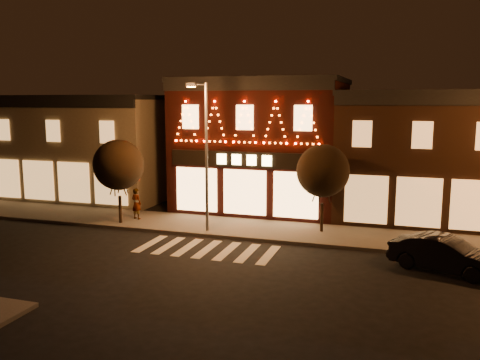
% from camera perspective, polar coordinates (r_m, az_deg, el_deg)
% --- Properties ---
extents(ground, '(120.00, 120.00, 0.00)m').
position_cam_1_polar(ground, '(20.49, -7.94, -10.88)').
color(ground, black).
rests_on(ground, ground).
extents(sidewalk_far, '(44.00, 4.00, 0.15)m').
position_cam_1_polar(sidewalk_far, '(27.01, 3.36, -5.73)').
color(sidewalk_far, '#47423D').
rests_on(sidewalk_far, ground).
extents(building_left, '(12.20, 8.28, 7.30)m').
position_cam_1_polar(building_left, '(38.11, -16.60, 3.70)').
color(building_left, '#6B5F4C').
rests_on(building_left, ground).
extents(building_pulp, '(10.20, 8.34, 8.30)m').
position_cam_1_polar(building_pulp, '(32.53, 2.66, 4.11)').
color(building_pulp, black).
rests_on(building_pulp, ground).
extents(building_right_a, '(9.20, 8.28, 7.50)m').
position_cam_1_polar(building_right_a, '(31.48, 19.61, 2.69)').
color(building_right_a, '#311C11').
rests_on(building_right_a, ground).
extents(streetlamp_mid, '(0.50, 1.76, 7.69)m').
position_cam_1_polar(streetlamp_mid, '(25.75, -4.07, 3.91)').
color(streetlamp_mid, '#59595E').
rests_on(streetlamp_mid, sidewalk_far).
extents(tree_left, '(2.80, 2.80, 4.68)m').
position_cam_1_polar(tree_left, '(28.52, -13.63, 1.67)').
color(tree_left, black).
rests_on(tree_left, sidewalk_far).
extents(tree_right, '(2.74, 2.74, 4.58)m').
position_cam_1_polar(tree_right, '(26.22, 9.40, 1.03)').
color(tree_right, black).
rests_on(tree_right, sidewalk_far).
extents(dark_sedan, '(4.69, 3.12, 1.46)m').
position_cam_1_polar(dark_sedan, '(22.34, 22.33, -7.82)').
color(dark_sedan, black).
rests_on(dark_sedan, ground).
extents(pedestrian, '(0.75, 0.58, 1.81)m').
position_cam_1_polar(pedestrian, '(29.64, -11.68, -2.64)').
color(pedestrian, gray).
rests_on(pedestrian, sidewalk_far).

